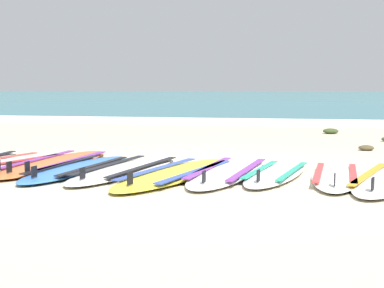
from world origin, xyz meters
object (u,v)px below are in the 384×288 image
(surfboard_4, at_px, (127,169))
(surfboard_6, at_px, (228,172))
(surfboard_3, at_px, (78,168))
(surfboard_7, at_px, (276,174))
(surfboard_5, at_px, (177,173))
(surfboard_2, at_px, (55,163))
(surfboard_1, at_px, (4,163))
(surfboard_8, at_px, (336,176))

(surfboard_4, distance_m, surfboard_6, 1.14)
(surfboard_3, relative_size, surfboard_7, 1.16)
(surfboard_6, bearing_deg, surfboard_5, -157.24)
(surfboard_2, bearing_deg, surfboard_4, -17.39)
(surfboard_2, bearing_deg, surfboard_7, -6.97)
(surfboard_3, bearing_deg, surfboard_1, 168.48)
(surfboard_1, xyz_separation_m, surfboard_2, (0.58, 0.16, 0.00))
(surfboard_2, relative_size, surfboard_6, 1.06)
(surfboard_2, distance_m, surfboard_3, 0.58)
(surfboard_5, bearing_deg, surfboard_3, 173.35)
(surfboard_1, height_order, surfboard_6, same)
(surfboard_6, relative_size, surfboard_8, 1.25)
(surfboard_4, xyz_separation_m, surfboard_6, (1.14, 0.02, 0.00))
(surfboard_1, height_order, surfboard_3, same)
(surfboard_1, relative_size, surfboard_7, 1.10)
(surfboard_8, bearing_deg, surfboard_1, 176.58)
(surfboard_4, relative_size, surfboard_7, 1.24)
(surfboard_3, distance_m, surfboard_8, 2.81)
(surfboard_5, distance_m, surfboard_8, 1.65)
(surfboard_2, bearing_deg, surfboard_8, -6.83)
(surfboard_1, bearing_deg, surfboard_7, -2.90)
(surfboard_3, bearing_deg, surfboard_5, -6.65)
(surfboard_1, bearing_deg, surfboard_8, -3.42)
(surfboard_4, relative_size, surfboard_6, 1.01)
(surfboard_6, bearing_deg, surfboard_8, -5.09)
(surfboard_5, bearing_deg, surfboard_1, 171.05)
(surfboard_3, relative_size, surfboard_8, 1.18)
(surfboard_1, bearing_deg, surfboard_3, -11.52)
(surfboard_2, relative_size, surfboard_8, 1.33)
(surfboard_7, bearing_deg, surfboard_8, -6.19)
(surfboard_5, distance_m, surfboard_7, 1.05)
(surfboard_5, bearing_deg, surfboard_4, 162.55)
(surfboard_5, height_order, surfboard_6, same)
(surfboard_7, bearing_deg, surfboard_3, -178.79)
(surfboard_6, bearing_deg, surfboard_4, -178.91)
(surfboard_3, distance_m, surfboard_7, 2.21)
(surfboard_5, relative_size, surfboard_6, 1.06)
(surfboard_4, distance_m, surfboard_7, 1.66)
(surfboard_1, relative_size, surfboard_6, 0.89)
(surfboard_1, distance_m, surfboard_6, 2.72)
(surfboard_1, distance_m, surfboard_3, 1.06)
(surfboard_2, relative_size, surfboard_4, 1.05)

